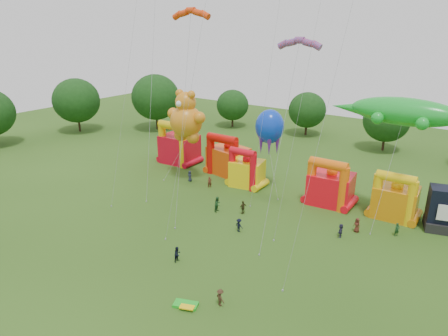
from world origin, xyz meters
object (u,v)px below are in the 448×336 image
Objects in this scene: octopus_kite at (271,147)px; spectator_0 at (190,176)px; teddy_bear_kite at (183,129)px; spectator_4 at (243,207)px; bouncy_castle_0 at (178,147)px; bouncy_castle_2 at (246,171)px; gecko_kite at (400,127)px.

spectator_0 is at bearing -162.59° from octopus_kite.
teddy_bear_kite is 7.09m from spectator_0.
teddy_bear_kite is at bearing -164.70° from octopus_kite.
bouncy_castle_0 is at bearing -95.33° from spectator_4.
bouncy_castle_0 is 9.51m from teddy_bear_kite.
spectator_0 is at bearing -38.14° from bouncy_castle_0.
bouncy_castle_0 reaches higher than bouncy_castle_2.
octopus_kite is (12.56, 3.44, -1.43)m from teddy_bear_kite.
teddy_bear_kite reaches higher than spectator_0.
bouncy_castle_2 is 0.39× the size of gecko_kite.
gecko_kite is at bearing -3.01° from bouncy_castle_0.
teddy_bear_kite reaches higher than octopus_kite.
octopus_kite reaches higher than bouncy_castle_2.
bouncy_castle_2 is 3.42× the size of spectator_4.
teddy_bear_kite reaches higher than bouncy_castle_2.
spectator_0 is (1.09, -0.16, -7.00)m from teddy_bear_kite.
bouncy_castle_0 is at bearing 176.99° from gecko_kite.
octopus_kite is (18.54, -1.95, 3.65)m from bouncy_castle_0.
octopus_kite is 13.25m from spectator_0.
gecko_kite is at bearing 7.21° from teddy_bear_kite.
spectator_0 is at bearing -8.50° from teddy_bear_kite.
gecko_kite is (34.29, -1.80, 8.62)m from bouncy_castle_0.
spectator_4 is (12.34, -4.64, 0.04)m from spectator_0.
octopus_kite reaches higher than bouncy_castle_0.
teddy_bear_kite is 28.75m from gecko_kite.
gecko_kite reaches higher than bouncy_castle_0.
gecko_kite is 29.43m from spectator_0.
spectator_4 is at bearing -150.61° from gecko_kite.
gecko_kite reaches higher than bouncy_castle_2.
gecko_kite is 20.06m from spectator_4.
gecko_kite is at bearing 24.80° from spectator_0.
bouncy_castle_2 is 10.94m from teddy_bear_kite.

